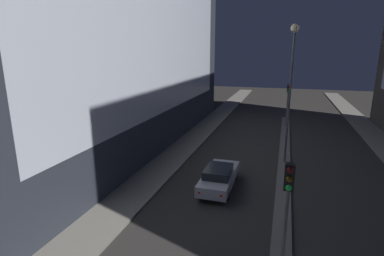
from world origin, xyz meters
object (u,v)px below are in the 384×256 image
at_px(traffic_light_mid, 288,96).
at_px(street_lamp, 292,68).
at_px(traffic_light_near, 287,199).
at_px(car_left_lane, 219,177).

relative_size(traffic_light_mid, street_lamp, 0.47).
height_order(traffic_light_near, street_lamp, street_lamp).
height_order(street_lamp, car_left_lane, street_lamp).
distance_m(traffic_light_near, street_lamp, 13.47).
height_order(traffic_light_near, traffic_light_mid, same).
bearing_deg(traffic_light_near, car_left_lane, 117.48).
bearing_deg(street_lamp, traffic_light_mid, 90.00).
xyz_separation_m(traffic_light_near, street_lamp, (0.00, 12.98, 3.59)).
xyz_separation_m(traffic_light_mid, car_left_lane, (-3.82, -17.31, -2.77)).
xyz_separation_m(traffic_light_near, car_left_lane, (-3.82, 7.34, -2.77)).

